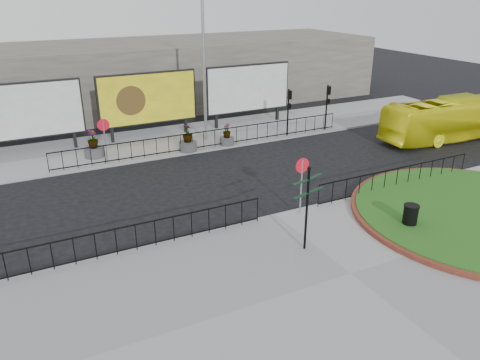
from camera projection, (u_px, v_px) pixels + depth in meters
ground at (275, 216)px, 19.84m from camera, size 90.00×90.00×0.00m
pavement_near at (351, 275)px, 15.70m from camera, size 30.00×10.00×0.12m
pavement_far at (178, 139)px, 29.72m from camera, size 44.00×6.00×0.12m
brick_edge at (478, 214)px, 19.58m from camera, size 10.40×10.40×0.18m
grass_lawn at (478, 214)px, 19.57m from camera, size 10.00×10.00×0.22m
railing_near_left at (136, 237)px, 16.85m from camera, size 10.00×0.10×1.10m
railing_near_right at (397, 178)px, 22.04m from camera, size 9.00×0.10×1.10m
railing_far at (209, 139)px, 27.68m from camera, size 18.00×0.10×1.10m
speed_sign_far at (104, 131)px, 24.79m from camera, size 0.64×0.07×2.47m
speed_sign_near at (302, 174)px, 19.20m from camera, size 0.64×0.07×2.47m
billboard_left at (26, 111)px, 26.02m from camera, size 6.20×0.31×4.10m
billboard_mid at (148, 99)px, 28.93m from camera, size 6.20×0.31×4.10m
billboard_right at (248, 88)px, 31.84m from camera, size 6.20×0.31×4.10m
lamp_post at (204, 63)px, 27.70m from camera, size 0.74×0.18×9.23m
signal_pole_a at (289, 105)px, 29.45m from camera, size 0.22×0.26×3.00m
signal_pole_b at (327, 101)px, 30.69m from camera, size 0.22×0.26×3.00m
building_backdrop at (134, 76)px, 37.04m from camera, size 40.00×10.00×5.00m
fingerpost_sign at (307, 200)px, 16.44m from camera, size 1.50×0.62×3.23m
litter_bin at (410, 217)px, 18.42m from camera, size 0.61×0.61×1.01m
bus at (451, 119)px, 29.33m from camera, size 9.62×2.77×2.65m
planter_a at (94, 147)px, 26.19m from camera, size 1.06×1.06×1.60m
planter_b at (188, 141)px, 27.20m from camera, size 1.03×1.03×1.59m
planter_c at (227, 137)px, 28.29m from camera, size 0.87×0.87×1.32m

